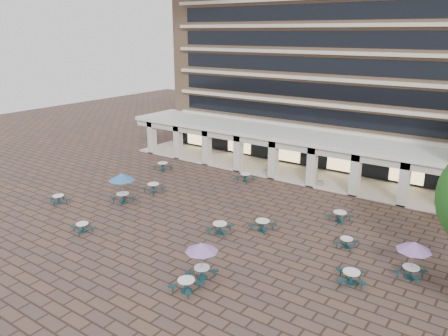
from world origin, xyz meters
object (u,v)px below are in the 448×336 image
(picnic_table_0, at_px, (59,199))
(planter_left, at_px, (269,171))
(planter_right, at_px, (316,180))
(picnic_table_2, at_px, (186,284))
(picnic_table_1, at_px, (82,227))

(picnic_table_0, height_order, planter_left, planter_left)
(planter_left, xyz_separation_m, planter_right, (5.16, 0.00, 0.03))
(planter_left, bearing_deg, picnic_table_2, -72.69)
(picnic_table_0, xyz_separation_m, planter_left, (11.20, 17.28, 0.08))
(picnic_table_1, xyz_separation_m, picnic_table_2, (11.37, -1.53, 0.04))
(picnic_table_0, distance_m, picnic_table_2, 18.25)
(picnic_table_1, relative_size, planter_right, 1.19)
(picnic_table_0, relative_size, planter_left, 1.29)
(picnic_table_0, bearing_deg, picnic_table_2, 7.15)
(picnic_table_0, relative_size, picnic_table_1, 1.08)
(picnic_table_0, height_order, picnic_table_1, picnic_table_0)
(picnic_table_0, height_order, planter_right, planter_right)
(picnic_table_0, distance_m, planter_right, 23.80)
(picnic_table_2, xyz_separation_m, planter_left, (-6.62, 21.25, 0.06))
(planter_left, height_order, planter_right, planter_right)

